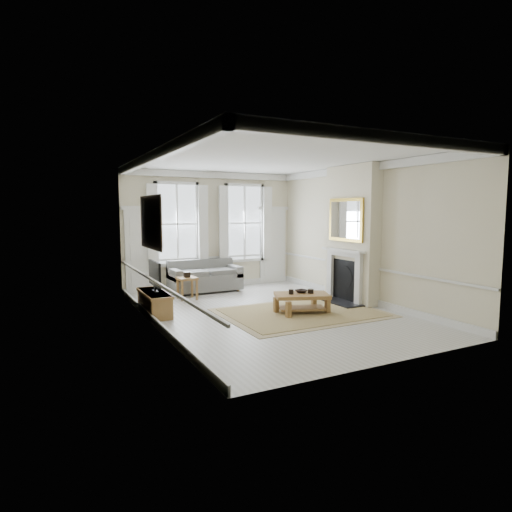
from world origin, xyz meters
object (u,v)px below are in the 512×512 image
sofa (204,278)px  side_table (187,281)px  coffee_table (302,297)px  tv_stand (155,303)px

sofa → side_table: sofa is taller
sofa → coffee_table: (1.03, -3.45, -0.01)m
sofa → side_table: (-0.78, -0.84, 0.09)m
coffee_table → side_table: bearing=146.1°
side_table → tv_stand: side_table is taller
sofa → tv_stand: sofa is taller
coffee_table → tv_stand: size_ratio=0.97×
sofa → side_table: bearing=-132.7°
coffee_table → sofa: bearing=128.1°
side_table → tv_stand: bearing=-133.6°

